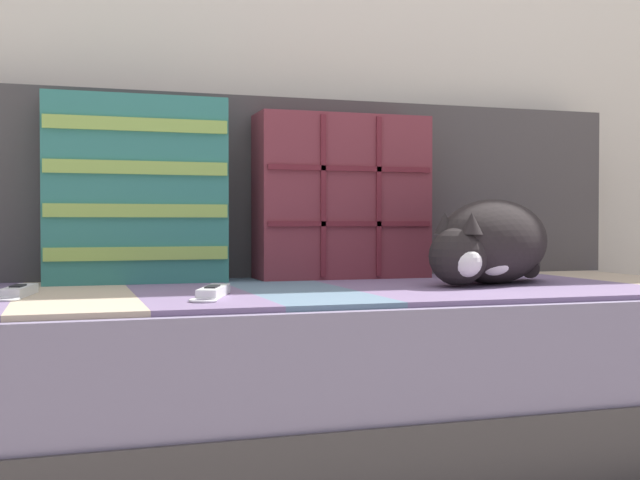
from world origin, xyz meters
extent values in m
plane|color=#A89E8E|center=(0.00, 0.00, 0.00)|extent=(14.00, 14.00, 0.00)
cube|color=#3D3838|center=(0.00, 0.12, 0.07)|extent=(1.83, 0.86, 0.14)
cube|color=slate|center=(0.00, 0.12, 0.24)|extent=(1.79, 0.84, 0.19)
cube|color=tan|center=(-0.54, 0.10, 0.34)|extent=(0.21, 0.75, 0.01)
cube|color=slate|center=(-0.32, 0.10, 0.34)|extent=(0.21, 0.75, 0.01)
cube|color=slate|center=(-0.11, 0.10, 0.34)|extent=(0.21, 0.75, 0.01)
cube|color=slate|center=(0.11, 0.10, 0.34)|extent=(0.21, 0.75, 0.01)
cube|color=slate|center=(0.32, 0.10, 0.34)|extent=(0.21, 0.75, 0.01)
cube|color=slate|center=(0.54, 0.10, 0.34)|extent=(0.21, 0.75, 0.01)
cube|color=tan|center=(0.75, 0.10, 0.34)|extent=(0.21, 0.75, 0.01)
cube|color=#474242|center=(0.00, 0.48, 0.57)|extent=(1.79, 0.14, 0.45)
cube|color=brown|center=(0.09, 0.34, 0.54)|extent=(0.42, 0.13, 0.40)
cube|color=maroon|center=(0.09, 0.27, 0.48)|extent=(0.41, 0.01, 0.01)
cube|color=maroon|center=(0.02, 0.27, 0.54)|extent=(0.01, 0.01, 0.38)
cube|color=maroon|center=(0.09, 0.27, 0.61)|extent=(0.41, 0.01, 0.01)
cube|color=maroon|center=(0.16, 0.27, 0.54)|extent=(0.01, 0.01, 0.38)
cube|color=#337A70|center=(-0.40, 0.34, 0.55)|extent=(0.40, 0.13, 0.42)
cube|color=#93B751|center=(-0.40, 0.27, 0.41)|extent=(0.39, 0.01, 0.03)
cube|color=#93B751|center=(-0.40, 0.27, 0.51)|extent=(0.39, 0.01, 0.03)
cube|color=#93B751|center=(-0.40, 0.27, 0.60)|extent=(0.39, 0.01, 0.03)
cube|color=#93B751|center=(-0.40, 0.27, 0.69)|extent=(0.39, 0.01, 0.03)
ellipsoid|color=black|center=(0.35, 0.06, 0.44)|extent=(0.38, 0.32, 0.19)
sphere|color=black|center=(0.23, -0.01, 0.41)|extent=(0.12, 0.12, 0.12)
sphere|color=white|center=(0.23, -0.04, 0.40)|extent=(0.07, 0.07, 0.07)
ellipsoid|color=white|center=(0.31, -0.02, 0.41)|extent=(0.10, 0.05, 0.08)
cylinder|color=black|center=(0.47, 0.09, 0.38)|extent=(0.12, 0.14, 0.04)
cone|color=black|center=(0.25, -0.04, 0.48)|extent=(0.05, 0.05, 0.05)
cone|color=black|center=(0.22, 0.02, 0.48)|extent=(0.05, 0.05, 0.05)
cube|color=white|center=(-0.64, 0.06, 0.35)|extent=(0.06, 0.15, 0.02)
cube|color=black|center=(-0.64, 0.05, 0.36)|extent=(0.03, 0.05, 0.00)
cube|color=black|center=(-0.62, 0.13, 0.35)|extent=(0.03, 0.01, 0.02)
torus|color=silver|center=(-0.65, -0.03, 0.35)|extent=(0.06, 0.06, 0.01)
cube|color=white|center=(-0.29, -0.06, 0.35)|extent=(0.09, 0.16, 0.02)
cube|color=black|center=(-0.30, -0.08, 0.36)|extent=(0.04, 0.06, 0.00)
cube|color=black|center=(-0.27, 0.01, 0.35)|extent=(0.03, 0.02, 0.02)
torus|color=silver|center=(-0.33, -0.16, 0.35)|extent=(0.06, 0.06, 0.01)
camera|label=1|loc=(-0.56, -1.52, 0.48)|focal=45.00mm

